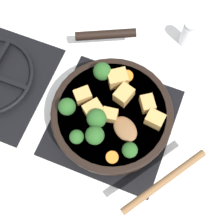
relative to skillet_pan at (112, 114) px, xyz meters
name	(u,v)px	position (x,y,z in m)	size (l,w,h in m)	color
ground_plane	(112,122)	(0.00, 0.00, -0.06)	(2.40, 2.40, 0.00)	white
front_burner_grate	(112,121)	(0.00, 0.00, -0.05)	(0.31, 0.31, 0.03)	black
skillet_pan	(112,114)	(0.00, 0.00, 0.00)	(0.40, 0.33, 0.06)	black
wooden_spoon	(146,158)	(-0.08, -0.12, 0.03)	(0.22, 0.23, 0.02)	brown
tofu_cube_center_large	(83,96)	(0.01, 0.08, 0.04)	(0.04, 0.03, 0.03)	tan
tofu_cube_near_handle	(111,115)	(-0.02, 0.00, 0.04)	(0.04, 0.03, 0.03)	tan
tofu_cube_east_chunk	(124,95)	(0.04, -0.01, 0.04)	(0.04, 0.03, 0.03)	tan
tofu_cube_west_chunk	(93,109)	(-0.02, 0.04, 0.04)	(0.04, 0.03, 0.03)	tan
tofu_cube_back_piece	(118,78)	(0.08, 0.02, 0.04)	(0.05, 0.04, 0.04)	tan
tofu_cube_front_piece	(155,119)	(0.01, -0.10, 0.04)	(0.04, 0.03, 0.03)	tan
tofu_cube_mid_small	(147,104)	(0.04, -0.07, 0.04)	(0.04, 0.03, 0.03)	tan
broccoli_floret_near_spoon	(130,150)	(-0.08, -0.07, 0.05)	(0.04, 0.04, 0.04)	#709956
broccoli_floret_center_top	(95,135)	(-0.08, 0.01, 0.05)	(0.04, 0.04, 0.05)	#709956
broccoli_floret_east_rim	(102,71)	(0.08, 0.06, 0.05)	(0.04, 0.04, 0.05)	#709956
broccoli_floret_west_rim	(97,118)	(-0.04, 0.02, 0.05)	(0.05, 0.05, 0.05)	#709956
broccoli_floret_north_edge	(77,137)	(-0.10, 0.05, 0.05)	(0.03, 0.03, 0.04)	#709956
broccoli_floret_south_cluster	(67,107)	(-0.04, 0.10, 0.05)	(0.04, 0.04, 0.05)	#709956
carrot_slice_orange_thin	(127,76)	(0.10, 0.00, 0.03)	(0.03, 0.03, 0.01)	orange
carrot_slice_near_center	(112,157)	(-0.11, -0.04, 0.03)	(0.03, 0.03, 0.01)	orange
salt_shaker	(188,34)	(0.31, -0.11, -0.01)	(0.04, 0.04, 0.09)	white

